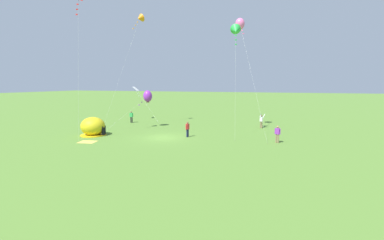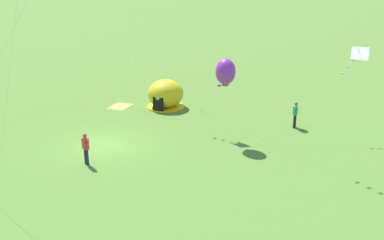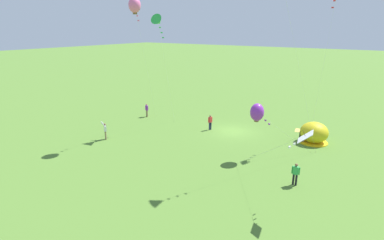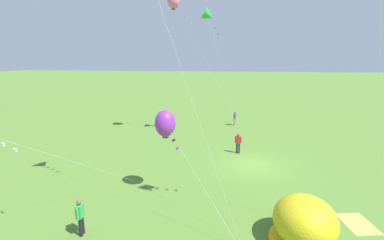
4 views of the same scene
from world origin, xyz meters
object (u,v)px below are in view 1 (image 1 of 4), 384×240
at_px(person_arms_raised, 261,120).
at_px(kite_purple, 148,96).
at_px(kite_white, 136,90).
at_px(kite_red, 78,5).
at_px(person_strolling, 277,133).
at_px(kite_orange, 140,18).
at_px(kite_pink, 240,24).
at_px(kite_green, 236,30).
at_px(person_with_toddler, 188,128).
at_px(popup_tent, 93,127).
at_px(person_watching_sky, 131,116).

distance_m(person_arms_raised, kite_purple, 15.43).
xyz_separation_m(kite_white, kite_red, (1.64, -13.85, 9.02)).
xyz_separation_m(person_strolling, kite_orange, (-18.06, 5.43, 13.50)).
bearing_deg(kite_pink, kite_green, -89.38).
distance_m(kite_purple, kite_red, 12.96).
relative_size(person_arms_raised, kite_purple, 0.38).
height_order(person_strolling, kite_purple, kite_purple).
bearing_deg(kite_orange, kite_purple, -38.52).
bearing_deg(person_strolling, kite_orange, 163.27).
bearing_deg(person_arms_raised, person_with_toddler, -130.47).
bearing_deg(person_with_toddler, kite_white, 140.01).
distance_m(person_arms_raised, kite_white, 20.18).
bearing_deg(kite_orange, popup_tent, -102.90).
height_order(kite_pink, kite_green, kite_pink).
distance_m(kite_orange, kite_red, 9.30).
bearing_deg(kite_pink, kite_white, 166.47).
xyz_separation_m(popup_tent, kite_red, (-0.22, -0.99, 12.87)).
height_order(person_watching_sky, person_strolling, same).
xyz_separation_m(person_with_toddler, kite_red, (-10.73, -3.47, 12.90)).
xyz_separation_m(person_with_toddler, kite_purple, (-7.13, 4.35, 3.21)).
distance_m(person_strolling, kite_orange, 23.19).
relative_size(person_strolling, kite_white, 0.25).
height_order(kite_green, kite_white, kite_green).
relative_size(person_watching_sky, kite_orange, 0.11).
height_order(person_arms_raised, person_strolling, person_arms_raised).
bearing_deg(kite_orange, kite_pink, 3.18).
xyz_separation_m(kite_orange, kite_red, (-2.06, -9.05, -0.59)).
relative_size(kite_purple, kite_green, 0.40).
bearing_deg(person_watching_sky, person_with_toddler, -32.09).
height_order(person_watching_sky, kite_white, kite_white).
relative_size(person_with_toddler, kite_white, 0.25).
xyz_separation_m(kite_orange, kite_green, (13.23, -2.54, -2.84)).
distance_m(person_with_toddler, kite_purple, 8.95).
relative_size(kite_green, kite_red, 0.83).
bearing_deg(kite_white, person_with_toddler, -39.99).
bearing_deg(kite_orange, kite_white, 127.65).
height_order(kite_purple, kite_green, kite_green).
xyz_separation_m(person_strolling, kite_white, (-21.76, 10.23, 3.88)).
distance_m(person_watching_sky, kite_red, 16.75).
bearing_deg(person_strolling, kite_purple, 165.73).
bearing_deg(kite_purple, kite_pink, 9.56).
bearing_deg(kite_white, person_watching_sky, -74.04).
bearing_deg(kite_pink, kite_purple, -170.44).
xyz_separation_m(person_strolling, kite_green, (-4.83, 2.89, 10.66)).
xyz_separation_m(person_arms_raised, kite_green, (-2.80, -5.58, 10.62)).
bearing_deg(kite_green, kite_pink, 90.62).
relative_size(popup_tent, person_watching_sky, 1.63).
bearing_deg(kite_orange, person_strolling, -16.73).
height_order(kite_pink, kite_orange, kite_orange).
distance_m(kite_green, kite_white, 19.66).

